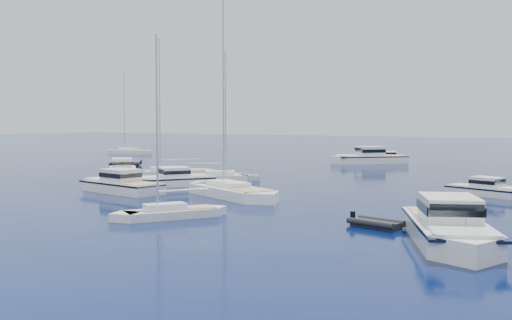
% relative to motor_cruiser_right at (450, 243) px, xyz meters
% --- Properties ---
extents(ground, '(400.00, 400.00, 0.00)m').
position_rel_motor_cruiser_right_xyz_m(ground, '(-22.16, -4.39, 0.00)').
color(ground, '#07194A').
rests_on(ground, ground).
extents(motor_cruiser_right, '(7.73, 11.96, 3.02)m').
position_rel_motor_cruiser_right_xyz_m(motor_cruiser_right, '(0.00, 0.00, 0.00)').
color(motor_cruiser_right, silver).
rests_on(motor_cruiser_right, ground).
extents(motor_cruiser_left, '(7.19, 8.50, 2.26)m').
position_rel_motor_cruiser_right_xyz_m(motor_cruiser_left, '(-28.44, 14.03, 0.00)').
color(motor_cruiser_left, white).
rests_on(motor_cruiser_left, ground).
extents(motor_cruiser_centre, '(10.25, 4.88, 2.59)m').
position_rel_motor_cruiser_right_xyz_m(motor_cruiser_centre, '(-29.33, 7.74, 0.00)').
color(motor_cruiser_centre, silver).
rests_on(motor_cruiser_centre, ground).
extents(motor_cruiser_far_r, '(7.87, 4.77, 1.98)m').
position_rel_motor_cruiser_right_xyz_m(motor_cruiser_far_r, '(-1.35, 20.92, 0.00)').
color(motor_cruiser_far_r, silver).
rests_on(motor_cruiser_far_r, ground).
extents(motor_cruiser_far_l, '(8.58, 9.07, 2.51)m').
position_rel_motor_cruiser_right_xyz_m(motor_cruiser_far_l, '(-39.78, 19.48, 0.00)').
color(motor_cruiser_far_l, silver).
rests_on(motor_cruiser_far_l, ground).
extents(motor_cruiser_distant, '(11.33, 10.73, 3.14)m').
position_rel_motor_cruiser_right_xyz_m(motor_cruiser_distant, '(-22.25, 51.40, 0.00)').
color(motor_cruiser_distant, white).
rests_on(motor_cruiser_distant, ground).
extents(motor_cruiser_horizon, '(4.95, 8.18, 2.06)m').
position_rel_motor_cruiser_right_xyz_m(motor_cruiser_horizon, '(-20.51, 55.79, 0.00)').
color(motor_cruiser_horizon, white).
rests_on(motor_cruiser_horizon, ground).
extents(sailboat_fore, '(6.23, 7.93, 11.92)m').
position_rel_motor_cruiser_right_xyz_m(sailboat_fore, '(-17.06, -0.85, 0.00)').
color(sailboat_fore, silver).
rests_on(sailboat_fore, ground).
extents(sailboat_mid_r, '(12.50, 8.29, 18.14)m').
position_rel_motor_cruiser_right_xyz_m(sailboat_mid_r, '(-19.28, 9.93, 0.00)').
color(sailboat_mid_r, white).
rests_on(sailboat_mid_r, ground).
extents(sailboat_mid_l, '(9.23, 9.67, 15.61)m').
position_rel_motor_cruiser_right_xyz_m(sailboat_mid_l, '(-34.48, 21.27, 0.00)').
color(sailboat_mid_l, silver).
rests_on(sailboat_mid_l, ground).
extents(sailboat_centre, '(9.29, 6.72, 13.70)m').
position_rel_motor_cruiser_right_xyz_m(sailboat_centre, '(-27.55, 20.10, 0.00)').
color(sailboat_centre, silver).
rests_on(sailboat_centre, ground).
extents(sailboat_far_l, '(10.77, 3.35, 15.62)m').
position_rel_motor_cruiser_right_xyz_m(sailboat_far_l, '(-69.04, 53.14, 0.00)').
color(sailboat_far_l, white).
rests_on(sailboat_far_l, ground).
extents(tender_yellow, '(3.02, 4.09, 0.95)m').
position_rel_motor_cruiser_right_xyz_m(tender_yellow, '(-32.54, 9.58, 0.00)').
color(tender_yellow, yellow).
rests_on(tender_yellow, ground).
extents(tender_grey_near, '(3.60, 2.59, 0.95)m').
position_rel_motor_cruiser_right_xyz_m(tender_grey_near, '(-4.70, 2.53, 0.00)').
color(tender_grey_near, black).
rests_on(tender_grey_near, ground).
extents(tender_grey_far, '(4.91, 4.22, 0.95)m').
position_rel_motor_cruiser_right_xyz_m(tender_grey_far, '(-49.62, 30.72, 0.00)').
color(tender_grey_far, black).
rests_on(tender_grey_far, ground).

